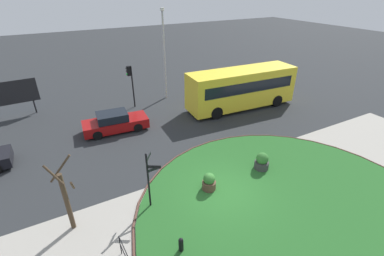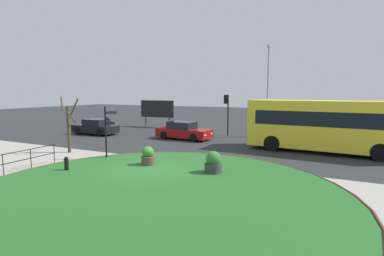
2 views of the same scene
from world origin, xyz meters
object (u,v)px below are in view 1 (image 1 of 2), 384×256
Objects in this scene: planter_near_signpost at (262,162)px; planter_kerbside at (209,183)px; street_tree_bare at (66,197)px; signpost_directional at (149,177)px; car_far_lane at (115,122)px; bollard_foreground at (181,245)px; traffic_light_near at (130,77)px; billboard_left at (8,94)px; lamppost_tall at (164,53)px; bus_yellow at (241,88)px.

planter_near_signpost is 1.06× the size of planter_kerbside.
street_tree_bare is at bearing 173.12° from planter_kerbside.
street_tree_bare reaches higher than signpost_directional.
street_tree_bare reaches higher than car_far_lane.
planter_kerbside is (2.88, 2.58, 0.09)m from bollard_foreground.
car_far_lane is 1.30× the size of traffic_light_near.
billboard_left is (-8.81, 2.62, -0.68)m from traffic_light_near.
traffic_light_near reaches higher than planter_near_signpost.
planter_near_signpost is at bearing 107.01° from traffic_light_near.
car_far_lane is (0.47, 8.32, -1.09)m from signpost_directional.
billboard_left is at bearing 100.02° from street_tree_bare.
planter_near_signpost is (6.03, -8.58, -0.16)m from car_far_lane.
planter_kerbside is at bearing -61.18° from billboard_left.
bollard_foreground is 0.21× the size of traffic_light_near.
planter_near_signpost is at bearing -88.94° from lamppost_tall.
billboard_left is 17.32m from planter_kerbside.
lamppost_tall is (3.38, 0.67, 1.52)m from traffic_light_near.
car_far_lane is at bearing 63.60° from street_tree_bare.
bollard_foreground is 15.18m from traffic_light_near.
bollard_foreground is at bearing -88.23° from signpost_directional.
bollard_foreground is 5.04m from street_tree_bare.
traffic_light_near reaches higher than bus_yellow.
traffic_light_near reaches higher than car_far_lane.
street_tree_bare is (-3.53, 3.35, 1.31)m from bollard_foreground.
signpost_directional is 0.32× the size of bus_yellow.
car_far_lane is 4.23× the size of planter_near_signpost.
bollard_foreground is at bearing -87.12° from car_far_lane.
bus_yellow is 18.22m from billboard_left.
lamppost_tall is at bearing 75.60° from planter_kerbside.
street_tree_bare reaches higher than bus_yellow.
planter_near_signpost is (12.42, -14.72, -1.44)m from billboard_left.
car_far_lane is 4.69m from traffic_light_near.
billboard_left is (-6.39, 6.13, 1.28)m from car_far_lane.
bus_yellow is 2.64× the size of traffic_light_near.
car_far_lane is at bearing 178.68° from bus_yellow.
planter_near_signpost is (6.41, 2.65, 0.12)m from bollard_foreground.
billboard_left is at bearing 109.09° from bollard_foreground.
street_tree_bare is (-6.33, -11.40, -0.92)m from traffic_light_near.
planter_kerbside is (0.08, -12.17, -2.13)m from traffic_light_near.
lamppost_tall is at bearing 51.19° from street_tree_bare.
street_tree_bare is at bearing 172.82° from signpost_directional.
bus_yellow is 9.10× the size of planter_kerbside.
lamppost_tall reaches higher than billboard_left.
traffic_light_near is 12.36m from planter_kerbside.
traffic_light_near is at bearing 79.27° from bollard_foreground.
car_far_lane is at bearing 106.07° from planter_kerbside.
lamppost_tall is 15.68m from street_tree_bare.
bus_yellow reaches higher than billboard_left.
lamppost_tall is 7.45× the size of planter_kerbside.
signpost_directional is 13.16m from bus_yellow.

